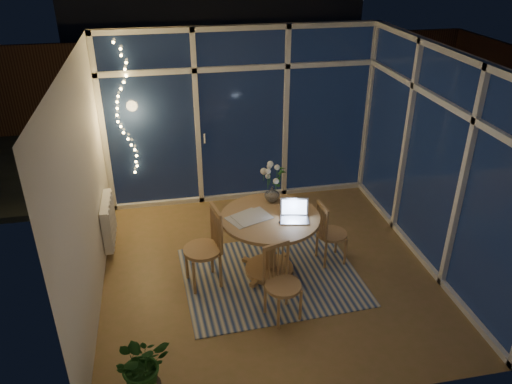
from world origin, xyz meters
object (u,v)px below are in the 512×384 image
chair_right (332,232)px  potted_plant (143,367)px  chair_left (202,248)px  laptop (295,211)px  flower_vase (272,193)px  chair_front (283,284)px  dining_table (270,245)px

chair_right → potted_plant: (-2.28, -1.69, -0.04)m
chair_left → laptop: size_ratio=3.09×
flower_vase → potted_plant: bearing=-128.7°
laptop → chair_front: bearing=-101.5°
dining_table → chair_left: (-0.81, -0.07, 0.10)m
flower_vase → chair_right: bearing=-21.8°
dining_table → chair_left: size_ratio=1.16×
flower_vase → potted_plant: flower_vase is taller
flower_vase → chair_front: bearing=-96.7°
chair_right → potted_plant: 2.84m
chair_left → potted_plant: chair_left is taller
dining_table → laptop: bearing=-29.5°
chair_front → flower_vase: flower_vase is taller
potted_plant → flower_vase: bearing=51.3°
chair_front → flower_vase: size_ratio=4.13×
laptop → potted_plant: bearing=-127.8°
chair_front → flower_vase: (0.14, 1.17, 0.46)m
potted_plant → chair_front: bearing=29.1°
laptop → potted_plant: size_ratio=0.42×
chair_left → chair_right: size_ratio=1.18×
chair_left → potted_plant: size_ratio=1.31×
chair_right → flower_vase: 0.89m
chair_left → chair_front: bearing=34.5°
chair_front → chair_left: bearing=118.0°
chair_left → flower_vase: size_ratio=4.74×
chair_left → flower_vase: (0.91, 0.43, 0.40)m
chair_front → potted_plant: bearing=-168.9°
chair_right → potted_plant: bearing=121.1°
chair_left → chair_front: (0.77, -0.74, -0.06)m
dining_table → laptop: size_ratio=3.59×
chair_left → flower_vase: flower_vase is taller
chair_left → laptop: laptop is taller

